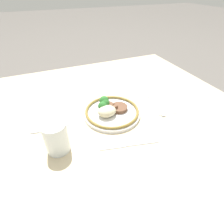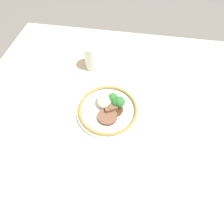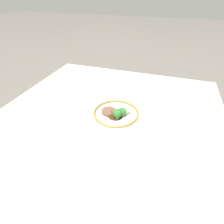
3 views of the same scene
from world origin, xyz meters
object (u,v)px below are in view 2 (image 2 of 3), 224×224
at_px(juice_glass, 93,58).
at_px(spoon, 120,62).
at_px(fork, 86,162).
at_px(knife, 64,101).
at_px(plate, 109,108).

relative_size(juice_glass, spoon, 0.73).
bearing_deg(fork, knife, -48.31).
bearing_deg(juice_glass, plate, -154.74).
height_order(juice_glass, spoon, juice_glass).
height_order(plate, spoon, plate).
bearing_deg(spoon, plate, -177.89).
bearing_deg(plate, juice_glass, 25.26).
xyz_separation_m(juice_glass, fork, (-0.47, -0.08, -0.05)).
bearing_deg(spoon, fork, 178.00).
relative_size(plate, fork, 1.47).
distance_m(plate, spoon, 0.30).
relative_size(juice_glass, knife, 0.53).
distance_m(knife, spoon, 0.35).
height_order(fork, knife, fork).
distance_m(juice_glass, knife, 0.25).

